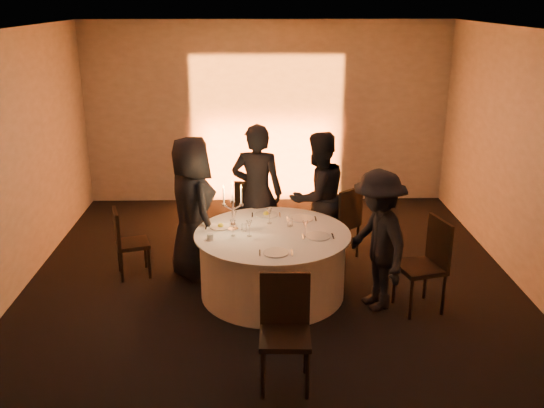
{
  "coord_description": "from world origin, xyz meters",
  "views": [
    {
      "loc": [
        -0.17,
        -6.46,
        3.34
      ],
      "look_at": [
        0.0,
        0.2,
        1.05
      ],
      "focal_mm": 40.0,
      "sensor_mm": 36.0,
      "label": 1
    }
  ],
  "objects_px": {
    "chair_right": "(428,259)",
    "guest_back_right": "(318,197)",
    "guest_left": "(192,208)",
    "guest_back_left": "(257,193)",
    "guest_right": "(377,241)",
    "chair_left": "(126,239)",
    "candelabra": "(233,213)",
    "banquet_table": "(272,263)",
    "coffee_cup": "(210,237)",
    "chair_back_right": "(343,219)",
    "chair_front": "(285,324)",
    "chair_back_left": "(252,209)"
  },
  "relations": [
    {
      "from": "chair_back_right",
      "to": "guest_back_right",
      "type": "height_order",
      "value": "guest_back_right"
    },
    {
      "from": "chair_back_right",
      "to": "chair_left",
      "type": "bearing_deg",
      "value": -31.47
    },
    {
      "from": "chair_right",
      "to": "guest_back_right",
      "type": "xyz_separation_m",
      "value": [
        -1.09,
        1.38,
        0.27
      ]
    },
    {
      "from": "chair_back_right",
      "to": "chair_right",
      "type": "bearing_deg",
      "value": 77.42
    },
    {
      "from": "guest_right",
      "to": "candelabra",
      "type": "distance_m",
      "value": 1.67
    },
    {
      "from": "chair_right",
      "to": "guest_back_left",
      "type": "relative_size",
      "value": 0.57
    },
    {
      "from": "chair_left",
      "to": "guest_left",
      "type": "xyz_separation_m",
      "value": [
        0.83,
        0.01,
        0.4
      ]
    },
    {
      "from": "guest_back_left",
      "to": "candelabra",
      "type": "bearing_deg",
      "value": 82.37
    },
    {
      "from": "chair_back_left",
      "to": "guest_right",
      "type": "distance_m",
      "value": 2.26
    },
    {
      "from": "chair_right",
      "to": "guest_back_left",
      "type": "xyz_separation_m",
      "value": [
        -1.88,
        1.42,
        0.32
      ]
    },
    {
      "from": "banquet_table",
      "to": "guest_back_right",
      "type": "relative_size",
      "value": 1.04
    },
    {
      "from": "chair_back_right",
      "to": "chair_front",
      "type": "bearing_deg",
      "value": 30.77
    },
    {
      "from": "guest_left",
      "to": "guest_back_right",
      "type": "distance_m",
      "value": 1.65
    },
    {
      "from": "chair_left",
      "to": "chair_front",
      "type": "xyz_separation_m",
      "value": [
        1.86,
        -2.24,
        0.09
      ]
    },
    {
      "from": "chair_front",
      "to": "guest_left",
      "type": "distance_m",
      "value": 2.49
    },
    {
      "from": "chair_left",
      "to": "guest_back_left",
      "type": "bearing_deg",
      "value": -90.66
    },
    {
      "from": "coffee_cup",
      "to": "chair_back_left",
      "type": "bearing_deg",
      "value": 74.3
    },
    {
      "from": "chair_back_right",
      "to": "chair_front",
      "type": "distance_m",
      "value": 2.85
    },
    {
      "from": "banquet_table",
      "to": "guest_right",
      "type": "height_order",
      "value": "guest_right"
    },
    {
      "from": "guest_left",
      "to": "chair_right",
      "type": "bearing_deg",
      "value": -137.94
    },
    {
      "from": "chair_front",
      "to": "guest_back_left",
      "type": "relative_size",
      "value": 0.56
    },
    {
      "from": "coffee_cup",
      "to": "guest_back_right",
      "type": "bearing_deg",
      "value": 41.68
    },
    {
      "from": "guest_left",
      "to": "chair_front",
      "type": "bearing_deg",
      "value": 175.92
    },
    {
      "from": "chair_back_right",
      "to": "coffee_cup",
      "type": "relative_size",
      "value": 9.1
    },
    {
      "from": "chair_front",
      "to": "coffee_cup",
      "type": "bearing_deg",
      "value": 118.45
    },
    {
      "from": "guest_left",
      "to": "coffee_cup",
      "type": "xyz_separation_m",
      "value": [
        0.27,
        -0.72,
        -0.09
      ]
    },
    {
      "from": "chair_right",
      "to": "guest_back_right",
      "type": "distance_m",
      "value": 1.78
    },
    {
      "from": "candelabra",
      "to": "chair_back_right",
      "type": "bearing_deg",
      "value": 31.83
    },
    {
      "from": "guest_back_left",
      "to": "guest_right",
      "type": "xyz_separation_m",
      "value": [
        1.32,
        -1.36,
        -0.12
      ]
    },
    {
      "from": "guest_back_right",
      "to": "guest_right",
      "type": "xyz_separation_m",
      "value": [
        0.53,
        -1.33,
        -0.07
      ]
    },
    {
      "from": "guest_back_left",
      "to": "candelabra",
      "type": "height_order",
      "value": "guest_back_left"
    },
    {
      "from": "guest_left",
      "to": "candelabra",
      "type": "relative_size",
      "value": 2.99
    },
    {
      "from": "chair_front",
      "to": "coffee_cup",
      "type": "height_order",
      "value": "chair_front"
    },
    {
      "from": "guest_left",
      "to": "banquet_table",
      "type": "bearing_deg",
      "value": -147.47
    },
    {
      "from": "chair_right",
      "to": "coffee_cup",
      "type": "height_order",
      "value": "chair_right"
    },
    {
      "from": "guest_back_left",
      "to": "coffee_cup",
      "type": "height_order",
      "value": "guest_back_left"
    },
    {
      "from": "guest_left",
      "to": "guest_back_left",
      "type": "distance_m",
      "value": 0.93
    },
    {
      "from": "chair_back_left",
      "to": "guest_right",
      "type": "xyz_separation_m",
      "value": [
        1.39,
        -1.76,
        0.24
      ]
    },
    {
      "from": "chair_left",
      "to": "chair_back_right",
      "type": "relative_size",
      "value": 0.88
    },
    {
      "from": "chair_left",
      "to": "candelabra",
      "type": "xyz_separation_m",
      "value": [
        1.34,
        -0.42,
        0.48
      ]
    },
    {
      "from": "guest_back_right",
      "to": "chair_back_right",
      "type": "bearing_deg",
      "value": 147.65
    },
    {
      "from": "banquet_table",
      "to": "coffee_cup",
      "type": "height_order",
      "value": "coffee_cup"
    },
    {
      "from": "guest_right",
      "to": "guest_left",
      "type": "bearing_deg",
      "value": -129.0
    },
    {
      "from": "guest_back_left",
      "to": "coffee_cup",
      "type": "distance_m",
      "value": 1.32
    },
    {
      "from": "guest_right",
      "to": "chair_back_right",
      "type": "bearing_deg",
      "value": 171.39
    },
    {
      "from": "chair_right",
      "to": "guest_back_right",
      "type": "bearing_deg",
      "value": -156.42
    },
    {
      "from": "banquet_table",
      "to": "chair_right",
      "type": "distance_m",
      "value": 1.76
    },
    {
      "from": "chair_front",
      "to": "candelabra",
      "type": "height_order",
      "value": "candelabra"
    },
    {
      "from": "guest_right",
      "to": "guest_back_left",
      "type": "bearing_deg",
      "value": -152.47
    },
    {
      "from": "chair_left",
      "to": "chair_back_right",
      "type": "bearing_deg",
      "value": -98.1
    }
  ]
}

